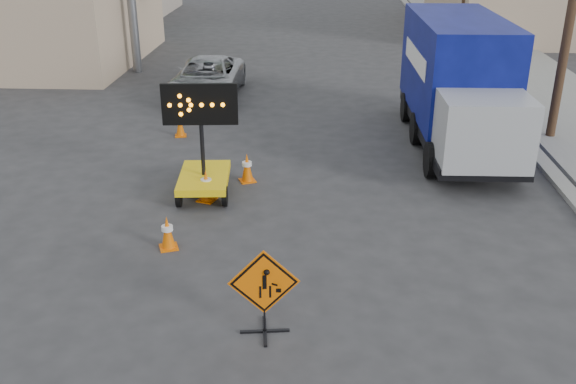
# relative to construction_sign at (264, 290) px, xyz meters

# --- Properties ---
(ground) EXTENTS (100.00, 100.00, 0.00)m
(ground) POSITION_rel_construction_sign_xyz_m (-0.45, -0.14, -0.79)
(ground) COLOR #2D2D30
(ground) RESTS_ON ground
(curb_right) EXTENTS (0.40, 60.00, 0.12)m
(curb_right) POSITION_rel_construction_sign_xyz_m (6.75, 14.86, -0.73)
(curb_right) COLOR gray
(curb_right) RESTS_ON ground
(sidewalk_right) EXTENTS (4.00, 60.00, 0.15)m
(sidewalk_right) POSITION_rel_construction_sign_xyz_m (9.05, 14.86, -0.72)
(sidewalk_right) COLOR gray
(sidewalk_right) RESTS_ON ground
(construction_sign) EXTENTS (1.12, 0.80, 1.49)m
(construction_sign) POSITION_rel_construction_sign_xyz_m (0.00, 0.00, 0.00)
(construction_sign) COLOR black
(construction_sign) RESTS_ON ground
(arrow_board) EXTENTS (1.71, 1.98, 2.70)m
(arrow_board) POSITION_rel_construction_sign_xyz_m (-1.91, 5.37, -0.18)
(arrow_board) COLOR yellow
(arrow_board) RESTS_ON ground
(pickup_truck) EXTENTS (2.32, 4.96, 1.37)m
(pickup_truck) POSITION_rel_construction_sign_xyz_m (-3.33, 14.08, -0.10)
(pickup_truck) COLOR #B4B6BC
(pickup_truck) RESTS_ON ground
(box_truck) EXTENTS (2.48, 7.45, 3.52)m
(box_truck) POSITION_rel_construction_sign_xyz_m (4.62, 9.34, 0.81)
(box_truck) COLOR black
(box_truck) RESTS_ON ground
(cone_a) EXTENTS (0.46, 0.46, 0.70)m
(cone_a) POSITION_rel_construction_sign_xyz_m (-2.17, 2.69, -0.44)
(cone_a) COLOR #E46004
(cone_a) RESTS_ON ground
(cone_b) EXTENTS (0.49, 0.49, 0.76)m
(cone_b) POSITION_rel_construction_sign_xyz_m (-1.80, 5.02, -0.41)
(cone_b) COLOR #E46004
(cone_b) RESTS_ON ground
(cone_c) EXTENTS (0.49, 0.49, 0.73)m
(cone_c) POSITION_rel_construction_sign_xyz_m (-0.99, 6.24, -0.42)
(cone_c) COLOR #E46004
(cone_c) RESTS_ON ground
(cone_d) EXTENTS (0.40, 0.40, 0.66)m
(cone_d) POSITION_rel_construction_sign_xyz_m (-3.39, 9.62, -0.46)
(cone_d) COLOR #E46004
(cone_d) RESTS_ON ground
(cone_e) EXTENTS (0.38, 0.38, 0.70)m
(cone_e) POSITION_rel_construction_sign_xyz_m (-3.24, 11.00, -0.44)
(cone_e) COLOR #E46004
(cone_e) RESTS_ON ground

